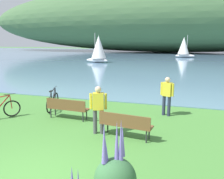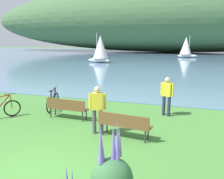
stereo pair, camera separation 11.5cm
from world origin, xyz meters
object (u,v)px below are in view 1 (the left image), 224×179
at_px(park_bench_near_camera, 125,123).
at_px(person_on_the_grass, 98,107).
at_px(park_bench_further_along, 67,107).
at_px(bicycle_beside_path, 53,102).
at_px(sailboat_mid_bay, 184,47).
at_px(person_at_shoreline, 167,94).
at_px(sailboat_nearest_to_shore, 98,49).

height_order(park_bench_near_camera, person_on_the_grass, person_on_the_grass).
distance_m(park_bench_further_along, person_on_the_grass, 2.15).
bearing_deg(person_on_the_grass, bicycle_beside_path, 145.57).
relative_size(person_on_the_grass, sailboat_mid_bay, 0.40).
bearing_deg(person_at_shoreline, park_bench_near_camera, -110.99).
bearing_deg(person_at_shoreline, sailboat_mid_bay, 89.56).
distance_m(park_bench_near_camera, bicycle_beside_path, 4.70).
bearing_deg(park_bench_further_along, bicycle_beside_path, 141.67).
bearing_deg(sailboat_mid_bay, sailboat_nearest_to_shore, -128.21).
bearing_deg(park_bench_near_camera, sailboat_mid_bay, 88.02).
bearing_deg(person_on_the_grass, park_bench_near_camera, -6.72).
height_order(park_bench_near_camera, person_at_shoreline, person_at_shoreline).
bearing_deg(park_bench_further_along, park_bench_near_camera, -23.39).
xyz_separation_m(park_bench_near_camera, person_at_shoreline, (1.13, 2.94, 0.46)).
height_order(person_at_shoreline, person_on_the_grass, same).
xyz_separation_m(park_bench_near_camera, sailboat_mid_bay, (1.42, 41.06, 1.53)).
relative_size(park_bench_further_along, bicycle_beside_path, 1.05).
height_order(person_on_the_grass, sailboat_nearest_to_shore, sailboat_nearest_to_shore).
xyz_separation_m(park_bench_further_along, person_at_shoreline, (3.92, 1.73, 0.46)).
xyz_separation_m(bicycle_beside_path, person_at_shoreline, (5.25, 0.68, 0.58)).
relative_size(park_bench_further_along, person_on_the_grass, 1.07).
distance_m(park_bench_near_camera, person_at_shoreline, 3.18).
xyz_separation_m(person_at_shoreline, sailboat_mid_bay, (0.29, 38.13, 1.07)).
height_order(park_bench_further_along, sailboat_mid_bay, sailboat_mid_bay).
relative_size(park_bench_further_along, person_at_shoreline, 1.07).
distance_m(person_at_shoreline, person_on_the_grass, 3.53).
height_order(sailboat_nearest_to_shore, sailboat_mid_bay, sailboat_nearest_to_shore).
distance_m(park_bench_near_camera, person_on_the_grass, 1.11).
relative_size(park_bench_further_along, sailboat_nearest_to_shore, 0.42).
height_order(park_bench_further_along, sailboat_nearest_to_shore, sailboat_nearest_to_shore).
xyz_separation_m(park_bench_further_along, bicycle_beside_path, (-1.33, 1.05, -0.12)).
relative_size(park_bench_near_camera, sailboat_mid_bay, 0.43).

